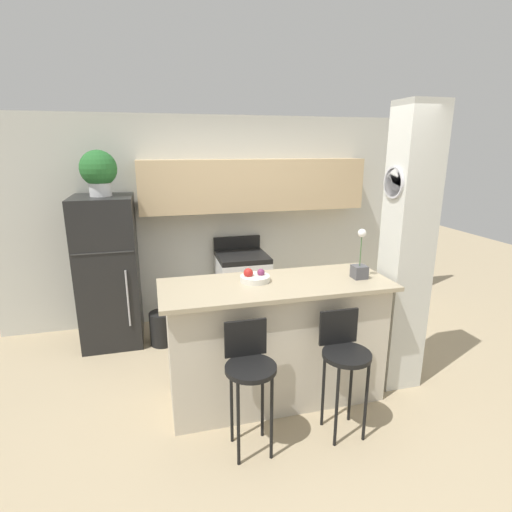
# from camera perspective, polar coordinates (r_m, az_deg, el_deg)

# --- Properties ---
(ground_plane) EXTENTS (14.00, 14.00, 0.00)m
(ground_plane) POSITION_cam_1_polar(r_m,az_deg,el_deg) (3.84, 2.71, -19.26)
(ground_plane) COLOR tan
(wall_back) EXTENTS (5.60, 0.38, 2.55)m
(wall_back) POSITION_cam_1_polar(r_m,az_deg,el_deg) (5.06, -2.35, 7.08)
(wall_back) COLOR silver
(wall_back) RESTS_ON ground_plane
(pillar_right) EXTENTS (0.38, 0.32, 2.55)m
(pillar_right) POSITION_cam_1_polar(r_m,az_deg,el_deg) (3.78, 20.67, 0.52)
(pillar_right) COLOR silver
(pillar_right) RESTS_ON ground_plane
(counter_bar) EXTENTS (1.94, 0.74, 1.08)m
(counter_bar) POSITION_cam_1_polar(r_m,az_deg,el_deg) (3.56, 2.82, -12.02)
(counter_bar) COLOR beige
(counter_bar) RESTS_ON ground_plane
(refrigerator) EXTENTS (0.64, 0.74, 1.67)m
(refrigerator) POSITION_cam_1_polar(r_m,az_deg,el_deg) (4.77, -20.29, -2.01)
(refrigerator) COLOR black
(refrigerator) RESTS_ON ground_plane
(stove_range) EXTENTS (0.60, 0.64, 1.07)m
(stove_range) POSITION_cam_1_polar(r_m,az_deg,el_deg) (5.02, -1.96, -4.69)
(stove_range) COLOR white
(stove_range) RESTS_ON ground_plane
(bar_stool_left) EXTENTS (0.37, 0.37, 0.98)m
(bar_stool_left) POSITION_cam_1_polar(r_m,az_deg,el_deg) (2.96, -0.94, -15.76)
(bar_stool_left) COLOR black
(bar_stool_left) RESTS_ON ground_plane
(bar_stool_right) EXTENTS (0.37, 0.37, 0.98)m
(bar_stool_right) POSITION_cam_1_polar(r_m,az_deg,el_deg) (3.19, 12.48, -13.66)
(bar_stool_right) COLOR black
(bar_stool_right) RESTS_ON ground_plane
(potted_plant_on_fridge) EXTENTS (0.38, 0.38, 0.48)m
(potted_plant_on_fridge) POSITION_cam_1_polar(r_m,az_deg,el_deg) (4.58, -21.58, 11.25)
(potted_plant_on_fridge) COLOR silver
(potted_plant_on_fridge) RESTS_ON refrigerator
(orchid_vase) EXTENTS (0.12, 0.12, 0.43)m
(orchid_vase) POSITION_cam_1_polar(r_m,az_deg,el_deg) (3.54, 14.60, -1.23)
(orchid_vase) COLOR #4C4C51
(orchid_vase) RESTS_ON counter_bar
(fruit_bowl) EXTENTS (0.25, 0.25, 0.12)m
(fruit_bowl) POSITION_cam_1_polar(r_m,az_deg,el_deg) (3.37, -0.21, -3.08)
(fruit_bowl) COLOR silver
(fruit_bowl) RESTS_ON counter_bar
(trash_bin) EXTENTS (0.28, 0.28, 0.38)m
(trash_bin) POSITION_cam_1_polar(r_m,az_deg,el_deg) (4.73, -13.23, -10.00)
(trash_bin) COLOR black
(trash_bin) RESTS_ON ground_plane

